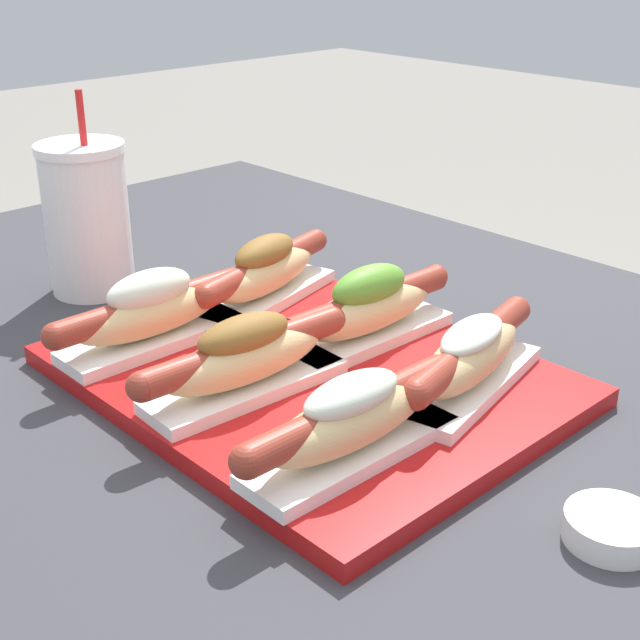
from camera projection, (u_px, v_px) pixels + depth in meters
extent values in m
cube|color=#B71414|center=(305.00, 373.00, 0.84)|extent=(0.45, 0.35, 0.02)
cube|color=white|center=(153.00, 339.00, 0.87)|extent=(0.06, 0.19, 0.01)
ellipsoid|color=#DBB77A|center=(151.00, 313.00, 0.86)|extent=(0.05, 0.17, 0.04)
cylinder|color=maroon|center=(151.00, 306.00, 0.86)|extent=(0.03, 0.20, 0.03)
sphere|color=maroon|center=(55.00, 337.00, 0.79)|extent=(0.03, 0.03, 0.03)
sphere|color=maroon|center=(233.00, 280.00, 0.92)|extent=(0.03, 0.03, 0.03)
ellipsoid|color=silver|center=(149.00, 289.00, 0.85)|extent=(0.04, 0.09, 0.04)
cube|color=white|center=(246.00, 387.00, 0.78)|extent=(0.07, 0.19, 0.01)
ellipsoid|color=#DBB77A|center=(244.00, 358.00, 0.77)|extent=(0.06, 0.17, 0.04)
cylinder|color=maroon|center=(244.00, 351.00, 0.77)|extent=(0.04, 0.20, 0.03)
sphere|color=maroon|center=(141.00, 387.00, 0.71)|extent=(0.03, 0.03, 0.03)
sphere|color=maroon|center=(332.00, 320.00, 0.83)|extent=(0.03, 0.03, 0.03)
ellipsoid|color=brown|center=(243.00, 334.00, 0.76)|extent=(0.04, 0.09, 0.03)
cube|color=white|center=(351.00, 451.00, 0.69)|extent=(0.06, 0.19, 0.01)
ellipsoid|color=#DBB77A|center=(351.00, 420.00, 0.68)|extent=(0.05, 0.17, 0.04)
cylinder|color=maroon|center=(351.00, 411.00, 0.67)|extent=(0.03, 0.20, 0.03)
sphere|color=maroon|center=(247.00, 461.00, 0.61)|extent=(0.03, 0.03, 0.03)
sphere|color=maroon|center=(438.00, 370.00, 0.74)|extent=(0.03, 0.03, 0.03)
ellipsoid|color=silver|center=(351.00, 394.00, 0.67)|extent=(0.04, 0.09, 0.03)
cube|color=white|center=(266.00, 296.00, 0.97)|extent=(0.10, 0.20, 0.01)
ellipsoid|color=#DBB77A|center=(265.00, 272.00, 0.96)|extent=(0.09, 0.17, 0.04)
cylinder|color=maroon|center=(265.00, 266.00, 0.96)|extent=(0.07, 0.20, 0.03)
sphere|color=maroon|center=(205.00, 296.00, 0.88)|extent=(0.03, 0.03, 0.03)
sphere|color=maroon|center=(316.00, 240.00, 1.03)|extent=(0.03, 0.03, 0.03)
ellipsoid|color=brown|center=(265.00, 252.00, 0.95)|extent=(0.06, 0.10, 0.03)
cube|color=white|center=(366.00, 335.00, 0.88)|extent=(0.06, 0.19, 0.01)
ellipsoid|color=#DBB77A|center=(367.00, 309.00, 0.87)|extent=(0.05, 0.17, 0.04)
cylinder|color=maroon|center=(367.00, 302.00, 0.87)|extent=(0.03, 0.20, 0.03)
sphere|color=maroon|center=(288.00, 331.00, 0.81)|extent=(0.03, 0.03, 0.03)
sphere|color=maroon|center=(435.00, 277.00, 0.93)|extent=(0.03, 0.03, 0.03)
ellipsoid|color=#5B992D|center=(367.00, 285.00, 0.86)|extent=(0.04, 0.09, 0.04)
cube|color=white|center=(468.00, 384.00, 0.79)|extent=(0.10, 0.20, 0.01)
ellipsoid|color=#DBB77A|center=(471.00, 355.00, 0.78)|extent=(0.08, 0.17, 0.04)
cylinder|color=maroon|center=(471.00, 348.00, 0.77)|extent=(0.07, 0.20, 0.03)
sphere|color=maroon|center=(416.00, 395.00, 0.70)|extent=(0.03, 0.03, 0.03)
sphere|color=maroon|center=(517.00, 310.00, 0.85)|extent=(0.03, 0.03, 0.03)
ellipsoid|color=silver|center=(472.00, 335.00, 0.77)|extent=(0.06, 0.10, 0.02)
cylinder|color=white|center=(611.00, 528.00, 0.62)|extent=(0.07, 0.07, 0.02)
cylinder|color=beige|center=(613.00, 520.00, 0.62)|extent=(0.06, 0.06, 0.01)
cylinder|color=white|center=(88.00, 223.00, 1.02)|extent=(0.10, 0.10, 0.16)
cylinder|color=white|center=(79.00, 148.00, 0.98)|extent=(0.10, 0.10, 0.01)
cylinder|color=red|center=(81.00, 118.00, 0.96)|extent=(0.01, 0.01, 0.06)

